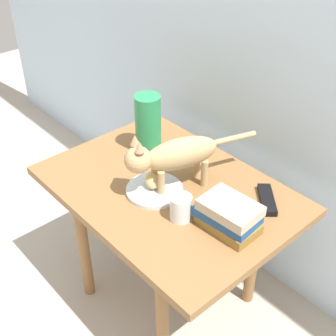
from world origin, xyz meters
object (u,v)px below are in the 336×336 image
Objects in this scene: side_table at (168,203)px; book_stack at (229,215)px; candle_jar at (181,209)px; bread_roll at (154,180)px; cat at (173,155)px; tv_remote at (267,200)px; plate at (154,190)px; green_vase at (148,124)px.

side_table is 4.35× the size of book_stack.
book_stack reaches higher than candle_jar.
cat reaches higher than bread_roll.
bread_roll is 0.40× the size of book_stack.
book_stack is 1.33× the size of tv_remote.
plate is (-0.01, -0.05, 0.08)m from side_table.
candle_jar is at bearing -148.42° from book_stack.
bread_roll is 0.26m from green_vase.
candle_jar is (-0.13, -0.08, -0.01)m from book_stack.
green_vase is 0.52m from tv_remote.
plate is 0.29m from book_stack.
book_stack reaches higher than side_table.
cat reaches higher than tv_remote.
side_table is 0.21m from cat.
bread_roll is 0.38m from tv_remote.
green_vase is 1.54× the size of tv_remote.
green_vase is 0.42m from candle_jar.
book_stack is 0.15m from candle_jar.
green_vase is at bearing 156.10° from side_table.
tv_remote is at bearing 34.32° from side_table.
candle_jar is at bearing -27.78° from side_table.
bread_roll reaches higher than side_table.
candle_jar is at bearing -9.09° from plate.
cat is 3.07× the size of tv_remote.
green_vase reaches higher than book_stack.
tv_remote is (0.30, 0.23, -0.03)m from bread_roll.
cat reaches higher than plate.
cat is 0.34m from tv_remote.
book_stack is at bearing 8.52° from bread_roll.
green_vase is at bearing 144.60° from plate.
green_vase reaches higher than side_table.
bread_roll is 0.35× the size of green_vase.
plate is 0.28m from green_vase.
book_stack is (0.26, -0.01, -0.08)m from cat.
green_vase is 2.71× the size of candle_jar.
book_stack is 0.19m from tv_remote.
candle_jar reaches higher than side_table.
bread_roll is at bearing 168.78° from candle_jar.
bread_roll reaches higher than plate.
book_stack is (0.30, 0.04, 0.01)m from bread_roll.
green_vase reaches higher than bread_roll.
tv_remote is (0.29, 0.24, 0.00)m from plate.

